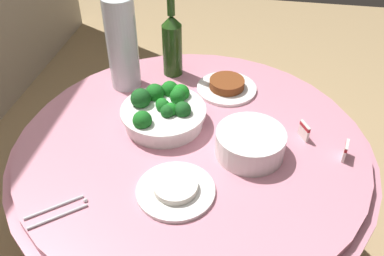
% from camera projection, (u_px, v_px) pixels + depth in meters
% --- Properties ---
extents(buffet_table, '(1.16, 1.16, 0.74)m').
position_uv_depth(buffet_table, '(192.00, 214.00, 1.56)').
color(buffet_table, maroon).
rests_on(buffet_table, ground_plane).
extents(broccoli_bowl, '(0.28, 0.28, 0.12)m').
position_uv_depth(broccoli_bowl, '(163.00, 111.00, 1.38)').
color(broccoli_bowl, white).
rests_on(broccoli_bowl, buffet_table).
extents(plate_stack, '(0.21, 0.21, 0.08)m').
position_uv_depth(plate_stack, '(250.00, 143.00, 1.26)').
color(plate_stack, white).
rests_on(plate_stack, buffet_table).
extents(wine_bottle, '(0.07, 0.07, 0.34)m').
position_uv_depth(wine_bottle, '(172.00, 43.00, 1.56)').
color(wine_bottle, '#224815').
rests_on(wine_bottle, buffet_table).
extents(decorative_fruit_vase, '(0.11, 0.11, 0.34)m').
position_uv_depth(decorative_fruit_vase, '(123.00, 48.00, 1.48)').
color(decorative_fruit_vase, silver).
rests_on(decorative_fruit_vase, buffet_table).
extents(serving_tongs, '(0.14, 0.15, 0.01)m').
position_uv_depth(serving_tongs, '(59.00, 211.00, 1.11)').
color(serving_tongs, silver).
rests_on(serving_tongs, buffet_table).
extents(food_plate_stir_fry, '(0.22, 0.22, 0.04)m').
position_uv_depth(food_plate_stir_fry, '(227.00, 86.00, 1.54)').
color(food_plate_stir_fry, white).
rests_on(food_plate_stir_fry, buffet_table).
extents(food_plate_rice, '(0.22, 0.22, 0.03)m').
position_uv_depth(food_plate_rice, '(176.00, 189.00, 1.16)').
color(food_plate_rice, white).
rests_on(food_plate_rice, buffet_table).
extents(label_placard_front, '(0.05, 0.03, 0.05)m').
position_uv_depth(label_placard_front, '(304.00, 130.00, 1.32)').
color(label_placard_front, white).
rests_on(label_placard_front, buffet_table).
extents(label_placard_mid, '(0.05, 0.02, 0.05)m').
position_uv_depth(label_placard_mid, '(346.00, 150.00, 1.25)').
color(label_placard_mid, white).
rests_on(label_placard_mid, buffet_table).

